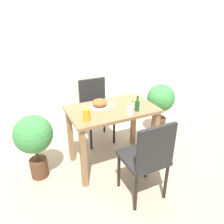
{
  "coord_description": "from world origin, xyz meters",
  "views": [
    {
      "loc": [
        -1.0,
        -2.1,
        1.84
      ],
      "look_at": [
        0.0,
        0.0,
        0.72
      ],
      "focal_mm": 35.0,
      "sensor_mm": 36.0,
      "label": 1
    }
  ],
  "objects_px": {
    "drink_cup": "(130,111)",
    "juice_glass": "(86,115)",
    "food_plate": "(100,103)",
    "side_plate": "(134,100)",
    "chair_near": "(148,157)",
    "potted_plant_left": "(34,138)",
    "sauce_bottle": "(137,105)",
    "chair_far": "(95,107)",
    "potted_plant_right": "(160,103)"
  },
  "relations": [
    {
      "from": "food_plate",
      "to": "potted_plant_left",
      "type": "relative_size",
      "value": 0.33
    },
    {
      "from": "sauce_bottle",
      "to": "drink_cup",
      "type": "bearing_deg",
      "value": -157.65
    },
    {
      "from": "chair_near",
      "to": "potted_plant_right",
      "type": "distance_m",
      "value": 1.35
    },
    {
      "from": "juice_glass",
      "to": "sauce_bottle",
      "type": "height_order",
      "value": "sauce_bottle"
    },
    {
      "from": "chair_near",
      "to": "sauce_bottle",
      "type": "xyz_separation_m",
      "value": [
        0.17,
        0.51,
        0.32
      ]
    },
    {
      "from": "chair_near",
      "to": "chair_far",
      "type": "height_order",
      "value": "same"
    },
    {
      "from": "chair_near",
      "to": "sauce_bottle",
      "type": "relative_size",
      "value": 5.06
    },
    {
      "from": "chair_near",
      "to": "potted_plant_left",
      "type": "bearing_deg",
      "value": -40.57
    },
    {
      "from": "drink_cup",
      "to": "juice_glass",
      "type": "distance_m",
      "value": 0.48
    },
    {
      "from": "chair_near",
      "to": "side_plate",
      "type": "distance_m",
      "value": 0.83
    },
    {
      "from": "drink_cup",
      "to": "potted_plant_left",
      "type": "height_order",
      "value": "drink_cup"
    },
    {
      "from": "potted_plant_left",
      "to": "potted_plant_right",
      "type": "distance_m",
      "value": 1.87
    },
    {
      "from": "chair_far",
      "to": "drink_cup",
      "type": "relative_size",
      "value": 10.66
    },
    {
      "from": "chair_near",
      "to": "side_plate",
      "type": "relative_size",
      "value": 6.15
    },
    {
      "from": "drink_cup",
      "to": "sauce_bottle",
      "type": "height_order",
      "value": "sauce_bottle"
    },
    {
      "from": "drink_cup",
      "to": "potted_plant_right",
      "type": "relative_size",
      "value": 0.1
    },
    {
      "from": "chair_far",
      "to": "chair_near",
      "type": "bearing_deg",
      "value": -88.97
    },
    {
      "from": "food_plate",
      "to": "potted_plant_right",
      "type": "bearing_deg",
      "value": 10.95
    },
    {
      "from": "chair_near",
      "to": "side_plate",
      "type": "xyz_separation_m",
      "value": [
        0.27,
        0.74,
        0.27
      ]
    },
    {
      "from": "food_plate",
      "to": "side_plate",
      "type": "bearing_deg",
      "value": -7.12
    },
    {
      "from": "chair_near",
      "to": "potted_plant_left",
      "type": "height_order",
      "value": "chair_near"
    },
    {
      "from": "food_plate",
      "to": "potted_plant_left",
      "type": "xyz_separation_m",
      "value": [
        -0.79,
        0.03,
        -0.29
      ]
    },
    {
      "from": "side_plate",
      "to": "potted_plant_left",
      "type": "bearing_deg",
      "value": 176.27
    },
    {
      "from": "drink_cup",
      "to": "juice_glass",
      "type": "xyz_separation_m",
      "value": [
        -0.47,
        0.08,
        0.02
      ]
    },
    {
      "from": "food_plate",
      "to": "juice_glass",
      "type": "distance_m",
      "value": 0.36
    },
    {
      "from": "chair_far",
      "to": "sauce_bottle",
      "type": "xyz_separation_m",
      "value": [
        0.19,
        -0.82,
        0.32
      ]
    },
    {
      "from": "food_plate",
      "to": "side_plate",
      "type": "height_order",
      "value": "food_plate"
    },
    {
      "from": "chair_near",
      "to": "side_plate",
      "type": "bearing_deg",
      "value": -109.95
    },
    {
      "from": "juice_glass",
      "to": "potted_plant_right",
      "type": "height_order",
      "value": "juice_glass"
    },
    {
      "from": "chair_far",
      "to": "potted_plant_left",
      "type": "xyz_separation_m",
      "value": [
        -0.93,
        -0.51,
        0.0
      ]
    },
    {
      "from": "side_plate",
      "to": "potted_plant_right",
      "type": "relative_size",
      "value": 0.18
    },
    {
      "from": "drink_cup",
      "to": "sauce_bottle",
      "type": "bearing_deg",
      "value": 22.35
    },
    {
      "from": "drink_cup",
      "to": "potted_plant_right",
      "type": "xyz_separation_m",
      "value": [
        0.85,
        0.55,
        -0.27
      ]
    },
    {
      "from": "chair_near",
      "to": "food_plate",
      "type": "relative_size",
      "value": 3.53
    },
    {
      "from": "sauce_bottle",
      "to": "potted_plant_right",
      "type": "xyz_separation_m",
      "value": [
        0.73,
        0.5,
        -0.3
      ]
    },
    {
      "from": "food_plate",
      "to": "potted_plant_right",
      "type": "distance_m",
      "value": 1.12
    },
    {
      "from": "chair_near",
      "to": "potted_plant_left",
      "type": "relative_size",
      "value": 1.16
    },
    {
      "from": "chair_far",
      "to": "drink_cup",
      "type": "height_order",
      "value": "chair_far"
    },
    {
      "from": "potted_plant_left",
      "to": "sauce_bottle",
      "type": "bearing_deg",
      "value": -15.62
    },
    {
      "from": "sauce_bottle",
      "to": "potted_plant_left",
      "type": "distance_m",
      "value": 1.21
    },
    {
      "from": "chair_near",
      "to": "juice_glass",
      "type": "height_order",
      "value": "chair_near"
    },
    {
      "from": "chair_near",
      "to": "chair_far",
      "type": "distance_m",
      "value": 1.33
    },
    {
      "from": "side_plate",
      "to": "juice_glass",
      "type": "distance_m",
      "value": 0.72
    },
    {
      "from": "drink_cup",
      "to": "potted_plant_left",
      "type": "xyz_separation_m",
      "value": [
        -1.01,
        0.36,
        -0.29
      ]
    },
    {
      "from": "side_plate",
      "to": "drink_cup",
      "type": "height_order",
      "value": "drink_cup"
    },
    {
      "from": "chair_far",
      "to": "sauce_bottle",
      "type": "height_order",
      "value": "sauce_bottle"
    },
    {
      "from": "juice_glass",
      "to": "potted_plant_right",
      "type": "relative_size",
      "value": 0.15
    },
    {
      "from": "chair_far",
      "to": "juice_glass",
      "type": "xyz_separation_m",
      "value": [
        -0.4,
        -0.79,
        0.31
      ]
    },
    {
      "from": "chair_far",
      "to": "side_plate",
      "type": "bearing_deg",
      "value": -63.57
    },
    {
      "from": "drink_cup",
      "to": "sauce_bottle",
      "type": "distance_m",
      "value": 0.13
    }
  ]
}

